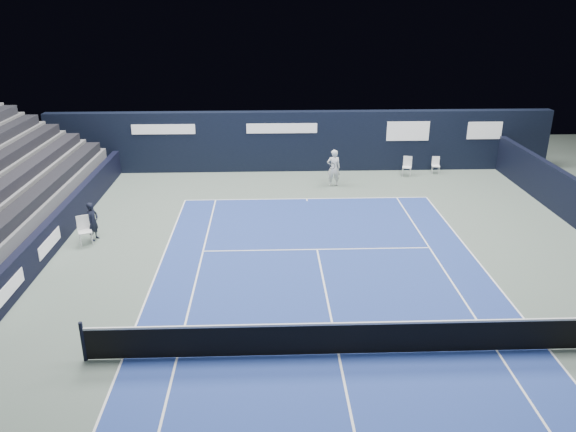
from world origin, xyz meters
The scene contains 11 objects.
ground centered at (0.00, 2.00, 0.00)m, with size 48.00×48.00×0.00m, color #516157.
court_surface centered at (0.00, 0.00, 0.00)m, with size 10.97×23.77×0.01m, color navy.
folding_chair_back_a centered at (5.36, 15.27, 0.57)m, with size 0.55×0.54×0.99m.
folding_chair_back_b centered at (6.94, 15.62, 0.50)m, with size 0.43×0.42×0.87m.
line_judge_chair centered at (-8.53, 7.30, 0.61)m, with size 0.62×0.61×1.07m.
line_judge centered at (-8.29, 7.64, 0.73)m, with size 0.54×0.35×1.47m, color black.
court_markings centered at (0.00, 0.00, 0.01)m, with size 11.03×23.83×0.00m.
tennis_net centered at (0.00, 0.00, 0.51)m, with size 12.90×0.10×1.10m.
back_sponsor_wall centered at (0.01, 16.50, 1.55)m, with size 26.00×0.63×3.10m.
side_barrier_left centered at (-9.50, 5.97, 0.60)m, with size 0.33×22.00×1.20m.
tennis_player centered at (1.41, 13.75, 0.90)m, with size 0.69×0.86×1.80m.
Camera 1 is at (-1.75, -12.02, 8.54)m, focal length 35.00 mm.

